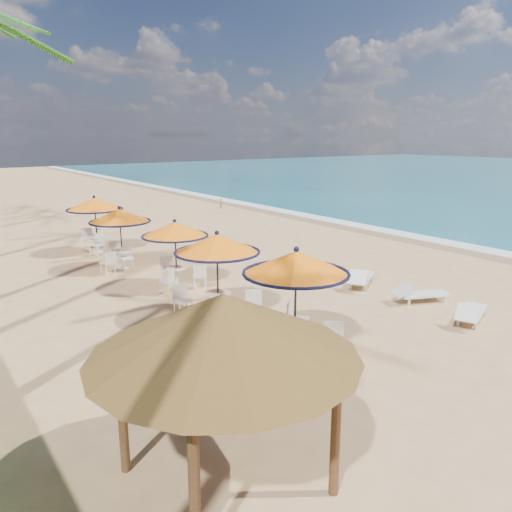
{
  "coord_description": "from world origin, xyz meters",
  "views": [
    {
      "loc": [
        -12.04,
        -8.12,
        5.1
      ],
      "look_at": [
        -2.67,
        4.89,
        1.2
      ],
      "focal_mm": 35.0,
      "sensor_mm": 36.0,
      "label": 1
    }
  ],
  "objects": [
    {
      "name": "station_0",
      "position": [
        -4.76,
        0.39,
        1.92
      ],
      "size": [
        2.52,
        2.52,
        2.63
      ],
      "color": "black",
      "rests_on": "ground"
    },
    {
      "name": "lounger_near",
      "position": [
        0.49,
        -0.99,
        0.31
      ],
      "size": [
        1.92,
        1.2,
        0.66
      ],
      "rotation": [
        0.0,
        0.0,
        0.37
      ],
      "color": "silver",
      "rests_on": "ground"
    },
    {
      "name": "palapa",
      "position": [
        -8.59,
        -2.56,
        2.5
      ],
      "size": [
        3.91,
        3.91,
        2.98
      ],
      "color": "brown",
      "rests_on": "ground"
    },
    {
      "name": "foam_strip",
      "position": [
        9.3,
        10.0,
        0.0
      ],
      "size": [
        1.2,
        140.0,
        0.04
      ],
      "primitive_type": "cube",
      "color": "white",
      "rests_on": "ground"
    },
    {
      "name": "station_2",
      "position": [
        -4.62,
        6.84,
        1.73
      ],
      "size": [
        2.27,
        2.28,
        2.37
      ],
      "color": "black",
      "rests_on": "ground"
    },
    {
      "name": "station_4",
      "position": [
        -5.08,
        13.67,
        1.86
      ],
      "size": [
        2.44,
        2.44,
        2.54
      ],
      "color": "black",
      "rests_on": "ground"
    },
    {
      "name": "wetsand_band",
      "position": [
        8.4,
        10.0,
        0.0
      ],
      "size": [
        1.4,
        140.0,
        0.02
      ],
      "primitive_type": "cube",
      "color": "olive",
      "rests_on": "ground"
    },
    {
      "name": "person",
      "position": [
        6.42,
        21.74,
        0.41
      ],
      "size": [
        0.26,
        0.33,
        0.81
      ],
      "primitive_type": "imported",
      "rotation": [
        0.0,
        0.0,
        1.33
      ],
      "color": "#8D6548",
      "rests_on": "ground"
    },
    {
      "name": "ground",
      "position": [
        0.0,
        0.0,
        0.0
      ],
      "size": [
        160.0,
        160.0,
        0.0
      ],
      "primitive_type": "plane",
      "color": "tan",
      "rests_on": "ground"
    },
    {
      "name": "station_3",
      "position": [
        -5.26,
        10.27,
        1.8
      ],
      "size": [
        2.36,
        2.36,
        2.46
      ],
      "color": "black",
      "rests_on": "ground"
    },
    {
      "name": "station_1",
      "position": [
        -5.01,
        3.5,
        1.93
      ],
      "size": [
        2.43,
        2.43,
        2.54
      ],
      "color": "black",
      "rests_on": "ground"
    },
    {
      "name": "lounger_mid",
      "position": [
        0.74,
        0.93,
        0.3
      ],
      "size": [
        1.89,
        1.22,
        0.65
      ],
      "rotation": [
        0.0,
        0.0,
        -0.39
      ],
      "color": "silver",
      "rests_on": "ground"
    },
    {
      "name": "lounger_far",
      "position": [
        0.56,
        3.17,
        0.32
      ],
      "size": [
        1.96,
        1.52,
        0.69
      ],
      "rotation": [
        0.0,
        0.0,
        0.55
      ],
      "color": "silver",
      "rests_on": "ground"
    }
  ]
}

